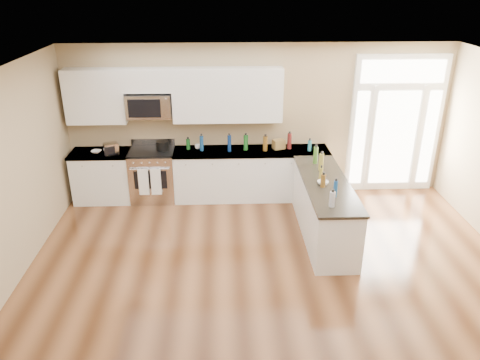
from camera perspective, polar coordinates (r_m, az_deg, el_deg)
The scene contains 18 objects.
ground at distance 5.84m, azimuth 5.13°, elevation -17.98°, with size 8.00×8.00×0.00m, color #492814.
room_shell at distance 4.87m, azimuth 5.86°, elevation -2.81°, with size 8.00×8.00×8.00m.
back_cabinet_left at distance 8.98m, azimuth -16.24°, elevation 0.30°, with size 1.10×0.66×0.94m.
back_cabinet_right at distance 8.72m, azimuth 1.32°, elevation 0.57°, with size 2.85×0.66×0.94m.
peninsula_cabinet at distance 7.57m, azimuth 10.19°, elevation -3.67°, with size 0.69×2.32×0.94m.
upper_cabinet_left at distance 8.66m, azimuth -17.22°, elevation 9.73°, with size 1.04×0.33×0.95m, color white.
upper_cabinet_right at distance 8.37m, azimuth -1.52°, elevation 10.32°, with size 1.94×0.33×0.95m, color white.
upper_cabinet_short at distance 8.41m, azimuth -11.19°, elevation 11.87°, with size 0.82×0.33×0.40m, color white.
microwave at distance 8.48m, azimuth -11.00°, elevation 8.90°, with size 0.78×0.41×0.42m.
entry_door at distance 9.23m, azimuth 18.39°, elevation 6.38°, with size 1.70×0.10×2.60m.
kitchen_range at distance 8.79m, azimuth -10.54°, elevation 0.63°, with size 0.80×0.71×1.08m.
stockpot at distance 8.61m, azimuth -9.44°, elevation 4.22°, with size 0.23×0.23×0.18m, color black.
toaster_oven at distance 8.61m, azimuth -15.45°, elevation 3.69°, with size 0.24×0.19×0.21m, color silver.
cardboard_box at distance 8.61m, azimuth 4.74°, elevation 4.38°, with size 0.21×0.15×0.17m, color brown.
bowl_left at distance 8.78m, azimuth -17.12°, elevation 3.32°, with size 0.17×0.17×0.04m, color white.
bowl_peninsula at distance 7.24m, azimuth 10.07°, elevation -0.32°, with size 0.17×0.17×0.05m, color white.
cup_counter at distance 8.61m, azimuth -5.16°, elevation 4.07°, with size 0.11×0.11×0.09m, color white.
counter_bottles at distance 7.96m, azimuth 4.76°, elevation 3.04°, with size 2.30×2.45×0.30m.
Camera 1 is at (-0.66, -4.31, 3.88)m, focal length 35.00 mm.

